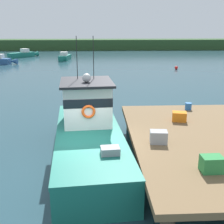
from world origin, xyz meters
TOP-DOWN VIEW (x-y plane):
  - ground_plane at (0.00, 0.00)m, footprint 200.00×200.00m
  - dock at (4.80, 0.00)m, footprint 6.00×9.00m
  - main_fishing_boat at (0.15, 1.32)m, footprint 3.24×9.92m
  - crate_single_by_cleat at (3.76, -2.64)m, footprint 0.61×0.45m
  - crate_single_far at (4.10, 1.90)m, footprint 0.69×0.57m
  - crate_stack_mid_dock at (2.69, -0.49)m, footprint 0.65×0.51m
  - bait_bucket at (5.05, 3.68)m, footprint 0.32×0.32m
  - moored_boat_far_left at (-4.95, 37.87)m, footprint 1.71×5.44m
  - moored_boat_outer_mooring at (-12.94, 43.04)m, footprint 4.87×5.11m
  - mooring_buoy_inshore at (10.57, 26.28)m, footprint 0.42×0.42m
  - far_shoreline at (0.00, 62.00)m, footprint 120.00×8.00m

SIDE VIEW (x-z plane):
  - ground_plane at x=0.00m, z-range 0.00..0.00m
  - mooring_buoy_inshore at x=10.57m, z-range 0.00..0.42m
  - moored_boat_far_left at x=-4.95m, z-range -0.21..1.15m
  - moored_boat_outer_mooring at x=-12.94m, z-range -0.23..1.26m
  - main_fishing_boat at x=0.15m, z-range -1.39..3.41m
  - dock at x=4.80m, z-range 0.47..1.67m
  - far_shoreline at x=0.00m, z-range 0.00..2.40m
  - bait_bucket at x=5.05m, z-range 1.20..1.54m
  - crate_single_far at x=4.10m, z-range 1.20..1.61m
  - crate_stack_mid_dock at x=2.69m, z-range 1.20..1.64m
  - crate_single_by_cleat at x=3.76m, z-range 1.20..1.67m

